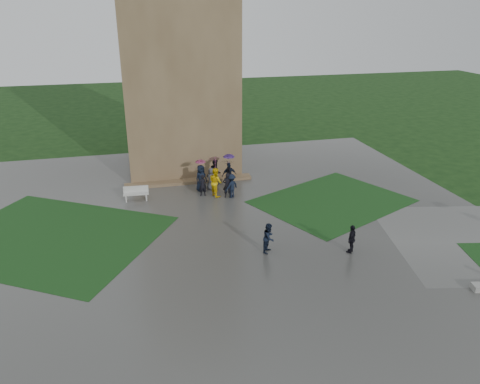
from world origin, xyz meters
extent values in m
plane|color=black|center=(0.00, 0.00, 0.00)|extent=(120.00, 120.00, 0.00)
cube|color=#3A3A37|center=(0.00, 2.00, 0.01)|extent=(34.00, 34.00, 0.02)
cube|color=#123514|center=(-8.50, 4.00, 0.03)|extent=(14.10, 13.46, 0.01)
cube|color=#123514|center=(8.50, 5.00, 0.03)|extent=(11.12, 10.15, 0.01)
cube|color=brown|center=(0.00, 15.00, 9.00)|extent=(8.00, 8.00, 18.00)
cube|color=brown|center=(0.00, 10.60, 0.13)|extent=(9.00, 0.80, 0.22)
cube|color=#BBBAB5|center=(-3.77, 8.18, 0.49)|extent=(1.62, 0.57, 0.06)
cube|color=#BBBAB5|center=(-4.40, 8.22, 0.24)|extent=(0.11, 0.43, 0.45)
cube|color=#BBBAB5|center=(-3.13, 8.14, 0.24)|extent=(0.11, 0.43, 0.45)
cube|color=#BBBAB5|center=(-3.75, 8.42, 0.73)|extent=(1.60, 0.15, 0.43)
imported|color=black|center=(2.50, 8.79, 0.80)|extent=(0.97, 1.04, 1.55)
imported|color=black|center=(2.60, 9.06, 0.91)|extent=(1.12, 0.74, 1.78)
imported|color=black|center=(1.82, 10.02, 0.91)|extent=(0.57, 0.90, 1.78)
imported|color=#404145|center=(1.31, 8.94, 0.79)|extent=(0.89, 0.74, 1.55)
imported|color=black|center=(0.61, 8.91, 0.93)|extent=(1.08, 0.99, 1.83)
imported|color=black|center=(0.55, 8.00, 0.76)|extent=(0.56, 0.39, 1.47)
imported|color=yellow|center=(1.40, 7.77, 0.99)|extent=(0.82, 1.07, 1.93)
imported|color=black|center=(2.09, 7.29, 0.86)|extent=(0.69, 0.54, 1.69)
imported|color=black|center=(2.33, 7.25, 0.83)|extent=(1.16, 1.03, 1.61)
imported|color=#BF4E86|center=(0.61, 8.91, 1.95)|extent=(0.68, 0.68, 0.60)
imported|color=#5B3696|center=(2.60, 9.06, 2.11)|extent=(0.77, 0.77, 0.68)
imported|color=black|center=(2.09, 7.29, 2.11)|extent=(0.98, 0.98, 0.90)
imported|color=#BF4E86|center=(1.40, 7.77, 2.23)|extent=(1.06, 1.06, 0.98)
imported|color=black|center=(2.56, -0.34, 0.81)|extent=(0.81, 0.88, 1.58)
imported|color=black|center=(6.62, -1.41, 0.78)|extent=(0.99, 0.98, 1.52)
camera|label=1|loc=(-3.98, -20.55, 11.81)|focal=35.00mm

